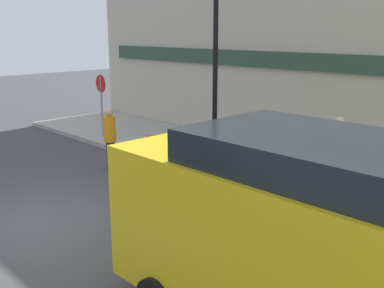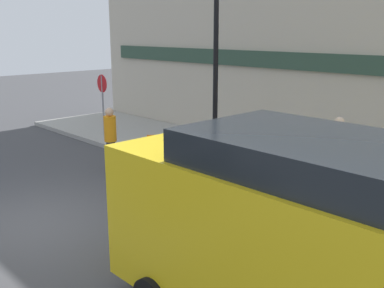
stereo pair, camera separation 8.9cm
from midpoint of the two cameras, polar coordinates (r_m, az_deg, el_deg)
ground_plane at (r=9.26m, az=-21.30°, el=-10.08°), size 60.00×60.00×0.00m
sidewalk_slab at (r=12.85m, az=5.55°, el=-2.06°), size 18.00×3.72×0.14m
storefront_facade at (r=13.91m, az=11.07°, el=10.22°), size 18.00×0.22×5.50m
streetlamp_post at (r=11.66m, az=2.80°, el=13.82°), size 0.44×0.44×5.36m
stop_sign at (r=15.47m, az=-11.61°, el=6.09°), size 0.60×0.06×2.10m
barricade_0 at (r=9.77m, az=-8.28°, el=-4.37°), size 0.91×0.28×1.04m
barricade_1 at (r=10.23m, az=5.20°, el=-3.26°), size 0.58×0.72×1.11m
barricade_2 at (r=11.88m, az=-3.64°, el=-0.94°), size 0.71×0.84×1.01m
traffic_cone_0 at (r=11.28m, az=-0.20°, el=-2.87°), size 0.30×0.30×0.71m
traffic_cone_1 at (r=10.64m, az=-9.36°, el=-4.09°), size 0.30×0.30×0.72m
traffic_cone_2 at (r=9.25m, az=0.13°, el=-7.26°), size 0.30×0.30×0.56m
traffic_cone_3 at (r=9.18m, az=-3.24°, el=-7.83°), size 0.30×0.30×0.45m
traffic_cone_4 at (r=10.98m, az=1.60°, el=-3.93°), size 0.30×0.30×0.50m
traffic_cone_5 at (r=11.42m, az=-8.32°, el=-3.26°), size 0.30×0.30×0.54m
person_worker at (r=12.07m, az=-10.58°, el=0.88°), size 0.37×0.37×1.71m
person_pedestrian at (r=9.95m, az=17.69°, el=-1.33°), size 0.39×0.39×1.78m
work_van at (r=5.35m, az=14.36°, el=-11.31°), size 5.04×2.18×2.56m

